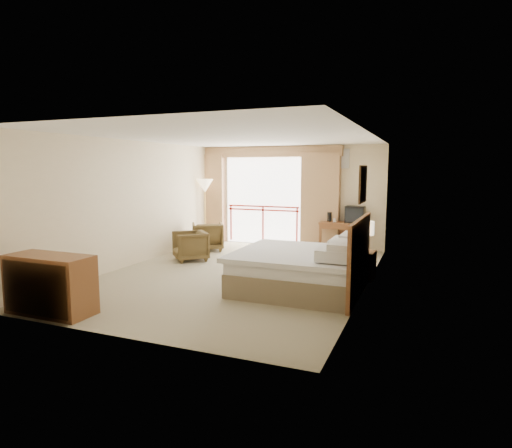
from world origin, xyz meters
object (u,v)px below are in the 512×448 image
at_px(desk, 343,228).
at_px(armchair_far, 208,250).
at_px(floor_lamp, 205,188).
at_px(wastebasket, 315,248).
at_px(tv, 355,215).
at_px(side_table, 195,239).
at_px(armchair_near, 191,260).
at_px(bed, 303,269).
at_px(dresser, 50,284).
at_px(table_lamp, 366,229).
at_px(nightstand, 364,265).

xyz_separation_m(desk, armchair_far, (-3.26, -1.22, -0.58)).
bearing_deg(floor_lamp, wastebasket, -4.62).
height_order(tv, side_table, tv).
xyz_separation_m(wastebasket, armchair_far, (-2.70, -0.58, -0.14)).
xyz_separation_m(armchair_far, armchair_near, (0.22, -1.25, 0.00)).
bearing_deg(desk, floor_lamp, -174.10).
distance_m(bed, dresser, 3.99).
bearing_deg(table_lamp, wastebasket, 126.12).
xyz_separation_m(tv, armchair_far, (-3.56, -1.16, -0.95)).
distance_m(table_lamp, desk, 2.83).
distance_m(desk, dresser, 7.09).
bearing_deg(armchair_near, table_lamp, 43.97).
relative_size(armchair_far, armchair_near, 1.07).
height_order(side_table, floor_lamp, floor_lamp).
height_order(bed, floor_lamp, floor_lamp).
bearing_deg(dresser, table_lamp, 42.41).
distance_m(table_lamp, armchair_near, 4.07).
distance_m(bed, desk, 3.86).
relative_size(tv, side_table, 0.92).
height_order(armchair_near, dresser, dresser).
bearing_deg(tv, wastebasket, -149.92).
bearing_deg(desk, armchair_far, -159.36).
relative_size(nightstand, desk, 0.47).
height_order(table_lamp, floor_lamp, floor_lamp).
bearing_deg(bed, tv, 85.76).
xyz_separation_m(armchair_near, dresser, (-0.00, -3.94, 0.43)).
relative_size(nightstand, side_table, 1.07).
bearing_deg(desk, bed, -89.51).
bearing_deg(desk, wastebasket, -131.34).
height_order(armchair_near, floor_lamp, floor_lamp).
height_order(nightstand, floor_lamp, floor_lamp).
bearing_deg(nightstand, desk, 112.93).
bearing_deg(tv, nightstand, -80.80).
height_order(bed, wastebasket, bed).
bearing_deg(nightstand, armchair_far, 164.68).
height_order(bed, armchair_near, bed).
height_order(armchair_far, side_table, side_table).
xyz_separation_m(wastebasket, side_table, (-2.87, -0.96, 0.21)).
xyz_separation_m(nightstand, floor_lamp, (-4.69, 2.33, 1.29)).
xyz_separation_m(armchair_near, floor_lamp, (-0.74, 2.09, 1.56)).
bearing_deg(tv, side_table, -161.41).
relative_size(bed, wastebasket, 7.78).
bearing_deg(armchair_far, nightstand, 128.86).
relative_size(nightstand, floor_lamp, 0.30).
xyz_separation_m(table_lamp, floor_lamp, (-4.69, 2.28, 0.59)).
relative_size(nightstand, armchair_near, 0.73).
height_order(nightstand, desk, desk).
xyz_separation_m(tv, wastebasket, (-0.86, -0.58, -0.82)).
xyz_separation_m(nightstand, desk, (-0.91, 2.71, 0.31)).
bearing_deg(armchair_far, armchair_near, 68.61).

